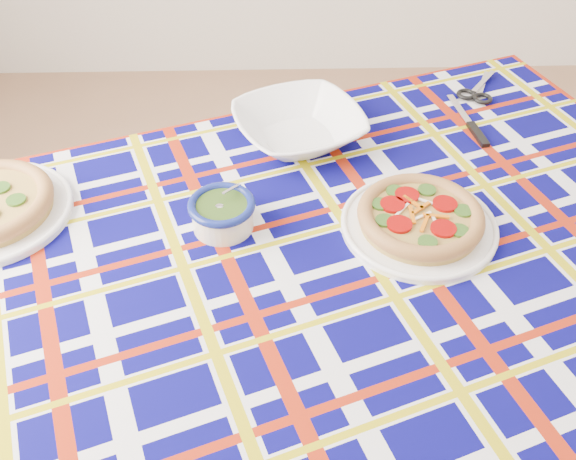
{
  "coord_description": "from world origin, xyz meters",
  "views": [
    {
      "loc": [
        -0.54,
        -1.02,
        1.64
      ],
      "look_at": [
        -0.52,
        -0.11,
        0.8
      ],
      "focal_mm": 40.0,
      "sensor_mm": 36.0,
      "label": 1
    }
  ],
  "objects_px": {
    "main_focaccia_plate": "(420,217)",
    "dining_table": "(316,280)",
    "serving_bowl": "(299,127)",
    "pesto_bowl": "(222,212)"
  },
  "relations": [
    {
      "from": "dining_table",
      "to": "serving_bowl",
      "type": "relative_size",
      "value": 6.57
    },
    {
      "from": "main_focaccia_plate",
      "to": "serving_bowl",
      "type": "bearing_deg",
      "value": 125.58
    },
    {
      "from": "main_focaccia_plate",
      "to": "pesto_bowl",
      "type": "distance_m",
      "value": 0.39
    },
    {
      "from": "dining_table",
      "to": "pesto_bowl",
      "type": "relative_size",
      "value": 14.32
    },
    {
      "from": "main_focaccia_plate",
      "to": "dining_table",
      "type": "bearing_deg",
      "value": -163.31
    },
    {
      "from": "dining_table",
      "to": "pesto_bowl",
      "type": "height_order",
      "value": "pesto_bowl"
    },
    {
      "from": "pesto_bowl",
      "to": "dining_table",
      "type": "bearing_deg",
      "value": -22.86
    },
    {
      "from": "dining_table",
      "to": "main_focaccia_plate",
      "type": "height_order",
      "value": "main_focaccia_plate"
    },
    {
      "from": "dining_table",
      "to": "main_focaccia_plate",
      "type": "xyz_separation_m",
      "value": [
        0.21,
        0.06,
        0.11
      ]
    },
    {
      "from": "pesto_bowl",
      "to": "main_focaccia_plate",
      "type": "bearing_deg",
      "value": -2.37
    }
  ]
}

